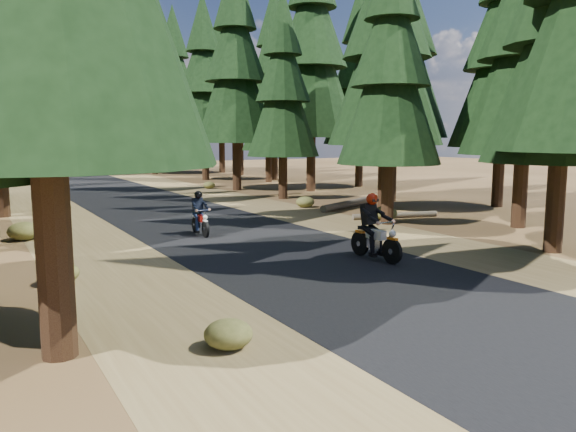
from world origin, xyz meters
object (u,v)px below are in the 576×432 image
object	(u,v)px
log_near	(351,203)
log_far	(395,215)
rider_lead	(376,238)
rider_follow	(200,221)

from	to	relation	value
log_near	log_far	bearing A→B (deg)	-127.18
log_near	rider_lead	distance (m)	11.61
log_far	rider_follow	size ratio (longest dim) A/B	2.20
log_near	rider_follow	world-z (taller)	rider_follow
log_near	rider_follow	bearing A→B (deg)	176.38
log_near	log_far	world-z (taller)	log_near
log_near	log_far	xyz separation A→B (m)	(-0.77, -4.01, -0.04)
rider_lead	log_near	bearing A→B (deg)	-125.62
rider_lead	rider_follow	size ratio (longest dim) A/B	1.20
rider_follow	log_far	bearing A→B (deg)	-178.46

